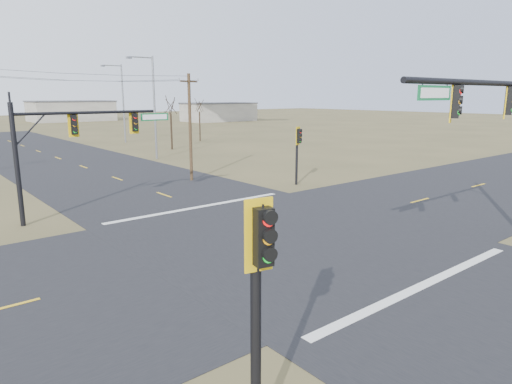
# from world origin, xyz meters

# --- Properties ---
(ground) EXTENTS (320.00, 320.00, 0.00)m
(ground) POSITION_xyz_m (0.00, 0.00, 0.00)
(ground) COLOR brown
(ground) RESTS_ON ground
(road_ew) EXTENTS (160.00, 14.00, 0.02)m
(road_ew) POSITION_xyz_m (0.00, 0.00, 0.01)
(road_ew) COLOR black
(road_ew) RESTS_ON ground
(road_ns) EXTENTS (14.00, 160.00, 0.02)m
(road_ns) POSITION_xyz_m (0.00, 0.00, 0.01)
(road_ns) COLOR black
(road_ns) RESTS_ON ground
(stop_bar_near) EXTENTS (12.00, 0.40, 0.01)m
(stop_bar_near) POSITION_xyz_m (0.00, -7.50, 0.03)
(stop_bar_near) COLOR silver
(stop_bar_near) RESTS_ON road_ns
(stop_bar_far) EXTENTS (12.00, 0.40, 0.01)m
(stop_bar_far) POSITION_xyz_m (0.00, 7.50, 0.03)
(stop_bar_far) COLOR silver
(stop_bar_far) RESTS_ON road_ns
(mast_arm_near) EXTENTS (11.15, 0.60, 7.70)m
(mast_arm_near) POSITION_xyz_m (4.56, -7.99, 5.58)
(mast_arm_near) COLOR black
(mast_arm_near) RESTS_ON ground
(mast_arm_far) EXTENTS (8.83, 0.51, 6.35)m
(mast_arm_far) POSITION_xyz_m (-6.09, 9.94, 4.61)
(mast_arm_far) COLOR black
(mast_arm_far) RESTS_ON ground
(pedestal_signal_ne) EXTENTS (0.65, 0.57, 4.42)m
(pedestal_signal_ne) POSITION_xyz_m (9.61, 8.84, 3.22)
(pedestal_signal_ne) COLOR black
(pedestal_signal_ne) RESTS_ON ground
(pedestal_signal_sw) EXTENTS (0.63, 0.56, 4.95)m
(pedestal_signal_sw) POSITION_xyz_m (-9.41, -9.62, 3.53)
(pedestal_signal_sw) COLOR black
(pedestal_signal_sw) RESTS_ON ground
(utility_pole_near) EXTENTS (1.94, 0.84, 8.32)m
(utility_pole_near) POSITION_xyz_m (4.36, 15.57, 4.36)
(utility_pole_near) COLOR #4B3620
(utility_pole_near) RESTS_ON ground
(streetlight_a) EXTENTS (2.98, 0.42, 10.64)m
(streetlight_a) POSITION_xyz_m (7.89, 28.90, 5.98)
(streetlight_a) COLOR gray
(streetlight_a) RESTS_ON ground
(streetlight_b) EXTENTS (3.05, 0.49, 10.90)m
(streetlight_b) POSITION_xyz_m (12.43, 47.46, 6.12)
(streetlight_b) COLOR gray
(streetlight_b) RESTS_ON ground
(bare_tree_c) EXTENTS (3.34, 3.34, 7.03)m
(bare_tree_c) POSITION_xyz_m (13.62, 35.51, 5.51)
(bare_tree_c) COLOR black
(bare_tree_c) RESTS_ON ground
(bare_tree_d) EXTENTS (3.29, 3.29, 6.54)m
(bare_tree_d) POSITION_xyz_m (22.11, 42.36, 5.27)
(bare_tree_d) COLOR black
(bare_tree_d) RESTS_ON ground
(warehouse_mid) EXTENTS (20.00, 12.00, 5.00)m
(warehouse_mid) POSITION_xyz_m (25.00, 110.00, 2.50)
(warehouse_mid) COLOR #ACA798
(warehouse_mid) RESTS_ON ground
(warehouse_right) EXTENTS (18.00, 10.00, 4.50)m
(warehouse_right) POSITION_xyz_m (55.00, 85.00, 2.25)
(warehouse_right) COLOR #ACA798
(warehouse_right) RESTS_ON ground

